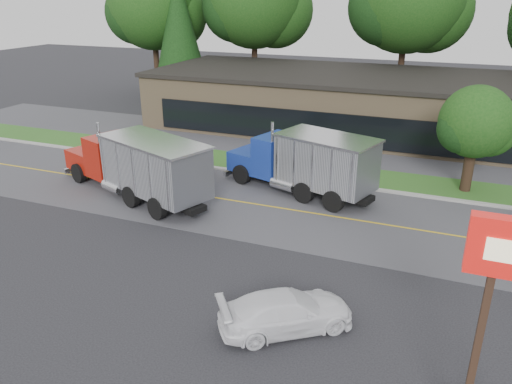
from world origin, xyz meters
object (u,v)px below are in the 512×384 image
at_px(bilo_sign, 496,378).
at_px(rally_car, 286,311).
at_px(dump_truck_red, 139,164).
at_px(dump_truck_blue, 307,161).

distance_m(bilo_sign, rally_car, 6.48).
bearing_deg(rally_car, dump_truck_red, 17.06).
bearing_deg(dump_truck_red, rally_car, 164.97).
relative_size(dump_truck_red, rally_car, 2.38).
distance_m(bilo_sign, dump_truck_red, 19.37).
xyz_separation_m(dump_truck_blue, rally_car, (2.68, -11.40, -1.17)).
height_order(dump_truck_red, dump_truck_blue, same).
relative_size(bilo_sign, dump_truck_blue, 0.68).
height_order(dump_truck_red, rally_car, dump_truck_red).
bearing_deg(bilo_sign, rally_car, 156.51).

